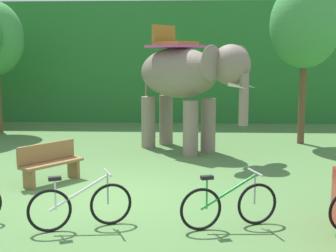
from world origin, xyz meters
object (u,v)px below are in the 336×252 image
at_px(tree_far_right, 305,25).
at_px(wooden_bench, 50,162).
at_px(elephant, 186,78).
at_px(bike_green, 229,205).
at_px(bike_white, 81,206).

relative_size(tree_far_right, wooden_bench, 3.62).
distance_m(tree_far_right, elephant, 4.37).
relative_size(elephant, bike_green, 2.31).
bearing_deg(tree_far_right, bike_green, -110.97).
xyz_separation_m(bike_green, wooden_bench, (-3.78, 2.62, 0.09)).
xyz_separation_m(tree_far_right, bike_green, (-3.00, -7.82, -3.44)).
bearing_deg(bike_green, bike_white, -176.40).
distance_m(tree_far_right, bike_green, 9.05).
bearing_deg(bike_white, wooden_bench, 115.91).
relative_size(tree_far_right, elephant, 1.38).
xyz_separation_m(tree_far_right, wooden_bench, (-6.77, -5.20, -3.34)).
bearing_deg(bike_green, elephant, 97.04).
distance_m(tree_far_right, wooden_bench, 9.17).
distance_m(bike_white, bike_green, 2.43).
height_order(tree_far_right, bike_white, tree_far_right).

